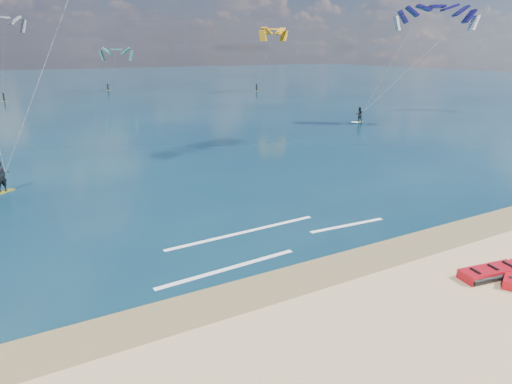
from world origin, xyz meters
TOP-DOWN VIEW (x-y plane):
  - ground at (0.00, 40.00)m, footprint 320.00×320.00m
  - wet_sand_strip at (0.00, 3.00)m, footprint 320.00×2.40m
  - sea at (0.00, 104.00)m, footprint 320.00×200.00m
  - packed_kite_mid at (5.91, -0.68)m, footprint 2.96×1.65m
  - kitesurfer_main at (-9.05, 18.65)m, footprint 10.62×7.92m
  - kitesurfer_far at (30.97, 29.15)m, footprint 12.55×9.20m
  - shoreline_foam at (-0.13, 6.64)m, footprint 12.81×3.66m
  - distant_kites at (-3.63, 76.15)m, footprint 83.00×33.40m

SIDE VIEW (x-z plane):
  - ground at x=0.00m, z-range 0.00..0.00m
  - packed_kite_mid at x=5.91m, z-range -0.22..0.22m
  - wet_sand_strip at x=0.00m, z-range 0.00..0.01m
  - sea at x=0.00m, z-range 0.00..0.04m
  - shoreline_foam at x=-0.13m, z-range 0.04..0.05m
  - distant_kites at x=-3.63m, z-range -0.78..12.37m
  - kitesurfer_far at x=30.97m, z-range 0.15..14.96m
  - kitesurfer_main at x=-9.05m, z-range 0.49..19.26m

